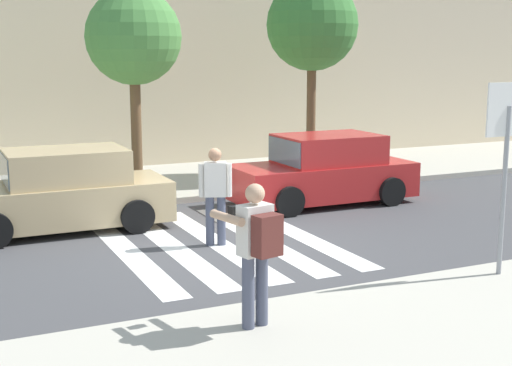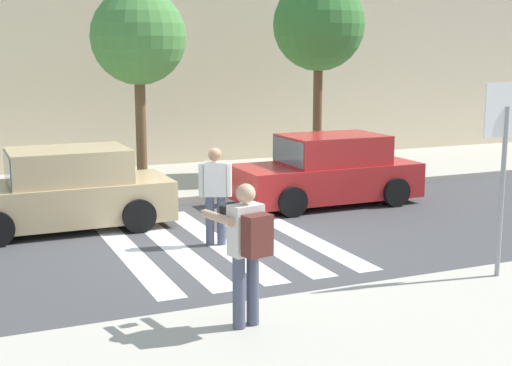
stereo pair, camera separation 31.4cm
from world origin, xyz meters
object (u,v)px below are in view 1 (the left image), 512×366
photographer_with_backpack (256,243)px  pedestrian_crossing (215,191)px  parked_car_red (324,171)px  street_tree_east (312,26)px  stop_sign (507,136)px  street_tree_center (134,38)px  parked_car_tan (61,193)px

photographer_with_backpack → pedestrian_crossing: bearing=74.8°
pedestrian_crossing → parked_car_red: size_ratio=0.42×
photographer_with_backpack → pedestrian_crossing: (1.11, 4.07, -0.19)m
pedestrian_crossing → street_tree_east: size_ratio=0.34×
stop_sign → parked_car_red: 6.15m
street_tree_center → street_tree_east: bearing=8.4°
photographer_with_backpack → parked_car_red: bearing=53.9°
parked_car_tan → street_tree_center: bearing=44.3°
parked_car_red → street_tree_east: bearing=66.5°
street_tree_center → stop_sign: bearing=-68.1°
parked_car_tan → street_tree_center: street_tree_center is taller
photographer_with_backpack → parked_car_tan: photographer_with_backpack is taller
photographer_with_backpack → parked_car_red: 7.85m
photographer_with_backpack → street_tree_center: street_tree_center is taller
parked_car_tan → street_tree_center: size_ratio=0.89×
parked_car_tan → photographer_with_backpack: bearing=-79.8°
street_tree_center → street_tree_east: street_tree_east is taller
pedestrian_crossing → street_tree_center: (-0.20, 4.26, 2.67)m
pedestrian_crossing → street_tree_center: 5.03m
pedestrian_crossing → street_tree_east: street_tree_east is taller
pedestrian_crossing → parked_car_red: pedestrian_crossing is taller
parked_car_red → street_tree_east: size_ratio=0.81×
stop_sign → parked_car_red: (0.51, 5.96, -1.45)m
pedestrian_crossing → parked_car_tan: 3.20m
pedestrian_crossing → street_tree_center: size_ratio=0.37×
parked_car_tan → parked_car_red: same height
pedestrian_crossing → street_tree_center: bearing=92.7°
parked_car_red → street_tree_center: 5.13m
photographer_with_backpack → parked_car_tan: bearing=100.2°
street_tree_east → stop_sign: bearing=-101.1°
parked_car_tan → street_tree_east: size_ratio=0.81×
stop_sign → parked_car_red: stop_sign is taller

